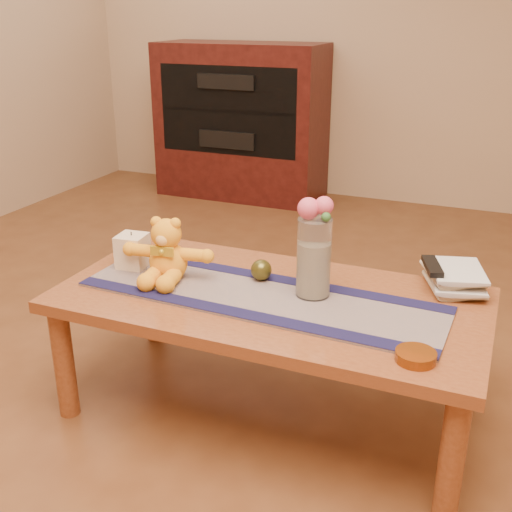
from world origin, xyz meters
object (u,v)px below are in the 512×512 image
at_px(bronze_ball, 261,270).
at_px(tv_remote, 432,266).
at_px(pillar_candle, 133,251).
at_px(book_bottom, 429,285).
at_px(amber_dish, 416,356).
at_px(glass_vase, 314,258).
at_px(teddy_bear, 168,249).

relative_size(bronze_ball, tv_remote, 0.45).
height_order(pillar_candle, tv_remote, pillar_candle).
bearing_deg(book_bottom, pillar_candle, 171.23).
distance_m(pillar_candle, bronze_ball, 0.48).
relative_size(pillar_candle, amber_dish, 1.08).
height_order(glass_vase, bronze_ball, glass_vase).
xyz_separation_m(bronze_ball, book_bottom, (0.54, 0.17, -0.03)).
relative_size(teddy_bear, bronze_ball, 4.20).
bearing_deg(tv_remote, bronze_ball, 177.49).
bearing_deg(tv_remote, amber_dish, -105.05).
relative_size(glass_vase, bronze_ball, 3.58).
xyz_separation_m(glass_vase, tv_remote, (0.35, 0.21, -0.05)).
height_order(teddy_bear, glass_vase, glass_vase).
bearing_deg(amber_dish, book_bottom, 94.01).
xyz_separation_m(teddy_bear, bronze_ball, (0.31, 0.10, -0.07)).
bearing_deg(bronze_ball, pillar_candle, -172.09).
bearing_deg(amber_dish, glass_vase, 143.98).
bearing_deg(glass_vase, bronze_ball, 166.80).
relative_size(book_bottom, tv_remote, 1.39).
xyz_separation_m(book_bottom, amber_dish, (0.03, -0.49, 0.00)).
xyz_separation_m(pillar_candle, amber_dish, (1.05, -0.26, -0.05)).
bearing_deg(amber_dish, tv_remote, 93.71).
height_order(teddy_bear, bronze_ball, teddy_bear).
xyz_separation_m(teddy_bear, glass_vase, (0.51, 0.05, 0.03)).
height_order(teddy_bear, pillar_candle, teddy_bear).
distance_m(pillar_candle, amber_dish, 1.08).
bearing_deg(amber_dish, bronze_ball, 150.92).
distance_m(teddy_bear, bronze_ball, 0.33).
height_order(teddy_bear, tv_remote, teddy_bear).
height_order(pillar_candle, glass_vase, glass_vase).
bearing_deg(tv_remote, glass_vase, -167.95).
bearing_deg(tv_remote, pillar_candle, 173.69).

